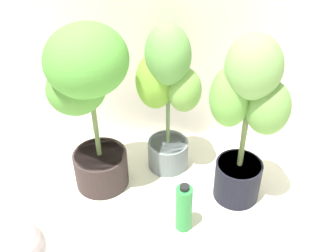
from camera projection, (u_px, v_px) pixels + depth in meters
ground_plane at (166, 248)px, 1.82m from camera, size 8.00×8.00×0.00m
potted_plant_back_left at (88, 92)px, 1.82m from camera, size 0.49×0.48×0.90m
potted_plant_back_center at (167, 90)px, 1.97m from camera, size 0.36×0.31×0.84m
potted_plant_back_right at (247, 113)px, 1.77m from camera, size 0.38×0.34×0.90m
floor_fan at (21, 251)px, 1.55m from camera, size 0.22×0.22×0.34m
nutrient_bottle at (184, 208)px, 1.84m from camera, size 0.08×0.08×0.28m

